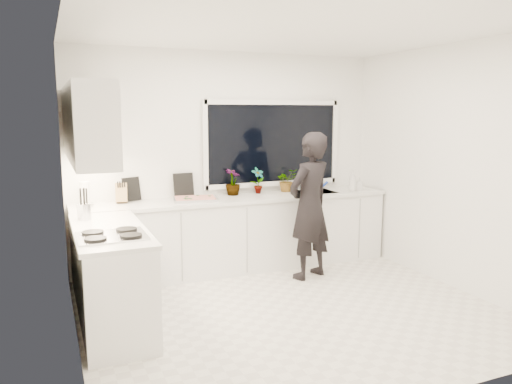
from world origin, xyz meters
name	(u,v)px	position (x,y,z in m)	size (l,w,h in m)	color
floor	(290,311)	(0.00, 0.00, -0.01)	(4.00, 3.50, 0.02)	beige
wall_back	(229,160)	(0.00, 1.76, 1.35)	(4.00, 0.02, 2.70)	white
wall_left	(68,189)	(-2.01, 0.00, 1.35)	(0.02, 3.50, 2.70)	white
wall_right	(453,167)	(2.01, 0.00, 1.35)	(0.02, 3.50, 2.70)	white
ceiling	(294,28)	(0.00, 0.00, 2.71)	(4.00, 3.50, 0.02)	white
window	(273,143)	(0.60, 1.73, 1.55)	(1.80, 0.02, 1.00)	black
base_cabinets_back	(238,235)	(0.00, 1.45, 0.44)	(3.92, 0.58, 0.88)	white
base_cabinets_left	(112,279)	(-1.67, 0.35, 0.44)	(0.58, 1.60, 0.88)	white
countertop_back	(238,199)	(0.00, 1.44, 0.90)	(3.94, 0.62, 0.04)	silver
countertop_left	(109,230)	(-1.67, 0.35, 0.90)	(0.62, 1.60, 0.04)	silver
upper_cabinets	(86,124)	(-1.79, 0.70, 1.85)	(0.34, 2.10, 0.70)	white
sink	(312,196)	(1.05, 1.45, 0.87)	(0.58, 0.42, 0.14)	silver
faucet	(305,182)	(1.05, 1.65, 1.03)	(0.03, 0.03, 0.22)	silver
stovetop	(112,235)	(-1.69, 0.00, 0.94)	(0.56, 0.48, 0.03)	black
person	(310,206)	(0.67, 0.83, 0.87)	(0.63, 0.41, 1.73)	black
pizza_tray	(195,199)	(-0.56, 1.42, 0.94)	(0.51, 0.37, 0.03)	silver
pizza	(195,198)	(-0.56, 1.42, 0.95)	(0.46, 0.33, 0.01)	#B11E17
watering_can	(318,185)	(1.22, 1.61, 0.98)	(0.14, 0.14, 0.13)	#1337B6
paper_towel_roll	(85,195)	(-1.78, 1.55, 1.05)	(0.11, 0.11, 0.26)	silver
knife_block	(121,194)	(-1.38, 1.59, 1.03)	(0.13, 0.10, 0.22)	#997947
utensil_crock	(84,212)	(-1.85, 0.80, 1.00)	(0.13, 0.13, 0.16)	#B3B3B7
picture_frame_large	(132,189)	(-1.25, 1.69, 1.06)	(0.22, 0.02, 0.28)	black
picture_frame_small	(184,185)	(-0.62, 1.69, 1.07)	(0.25, 0.02, 0.30)	black
herb_plants	(265,181)	(0.43, 1.61, 1.08)	(1.03, 0.27, 0.34)	#26662D
soap_bottles	(354,182)	(1.60, 1.30, 1.04)	(0.23, 0.13, 0.27)	#D8BF66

